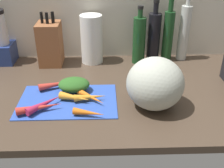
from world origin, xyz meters
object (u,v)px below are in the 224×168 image
(bottle_3, at_px, (184,32))
(bottle_2, at_px, (168,35))
(carrot_5, at_px, (91,97))
(winter_squash, at_px, (155,84))
(knife_block, at_px, (50,44))
(paper_towel_roll, at_px, (92,39))
(blender_appliance, at_px, (0,41))
(carrot_2, at_px, (75,98))
(bottle_1, at_px, (154,36))
(carrot_4, at_px, (89,113))
(cutting_board, at_px, (68,101))
(carrot_6, at_px, (58,84))
(carrot_1, at_px, (90,97))
(bottle_0, at_px, (139,40))
(carrot_3, at_px, (44,104))
(carrot_0, at_px, (39,108))

(bottle_3, bearing_deg, bottle_2, -170.24)
(carrot_5, height_order, winter_squash, winter_squash)
(knife_block, xyz_separation_m, paper_towel_roll, (0.21, 0.02, 0.01))
(carrot_5, bearing_deg, blender_appliance, 139.46)
(knife_block, bearing_deg, winter_squash, -42.51)
(carrot_2, distance_m, bottle_1, 0.59)
(carrot_2, xyz_separation_m, carrot_4, (0.06, -0.11, -0.00))
(carrot_2, distance_m, blender_appliance, 0.60)
(paper_towel_roll, bearing_deg, bottle_2, 1.00)
(blender_appliance, xyz_separation_m, bottle_2, (0.88, -0.00, 0.02))
(bottle_1, bearing_deg, bottle_2, -1.38)
(cutting_board, height_order, bottle_2, bottle_2)
(carrot_6, xyz_separation_m, bottle_1, (0.47, 0.31, 0.11))
(carrot_1, xyz_separation_m, carrot_4, (-0.00, -0.11, -0.00))
(cutting_board, xyz_separation_m, bottle_2, (0.49, 0.41, 0.14))
(bottle_0, bearing_deg, carrot_5, -121.62)
(carrot_6, bearing_deg, carrot_5, -36.66)
(blender_appliance, bearing_deg, winter_squash, -31.89)
(knife_block, bearing_deg, carrot_3, -84.76)
(carrot_3, height_order, knife_block, knife_block)
(carrot_0, bearing_deg, carrot_5, 20.57)
(carrot_2, height_order, carrot_3, carrot_2)
(blender_appliance, height_order, bottle_0, bottle_0)
(knife_block, bearing_deg, bottle_3, 3.35)
(bottle_2, bearing_deg, knife_block, -177.58)
(carrot_6, bearing_deg, bottle_3, 26.79)
(carrot_4, distance_m, paper_towel_roll, 0.53)
(bottle_0, bearing_deg, winter_squash, -88.58)
(cutting_board, height_order, carrot_5, carrot_5)
(carrot_6, bearing_deg, carrot_2, -54.62)
(bottle_0, xyz_separation_m, bottle_3, (0.24, 0.04, 0.02))
(paper_towel_roll, height_order, bottle_1, bottle_1)
(knife_block, bearing_deg, paper_towel_roll, 5.09)
(carrot_0, relative_size, carrot_2, 1.35)
(paper_towel_roll, height_order, bottle_3, bottle_3)
(carrot_5, height_order, bottle_1, bottle_1)
(cutting_board, distance_m, blender_appliance, 0.58)
(carrot_3, bearing_deg, blender_appliance, 123.39)
(carrot_0, relative_size, paper_towel_roll, 0.69)
(bottle_1, distance_m, bottle_3, 0.16)
(bottle_2, bearing_deg, winter_squash, -107.59)
(cutting_board, xyz_separation_m, carrot_3, (-0.08, -0.05, 0.02))
(cutting_board, distance_m, bottle_1, 0.60)
(carrot_2, relative_size, knife_block, 0.47)
(carrot_5, bearing_deg, carrot_4, -92.16)
(carrot_2, bearing_deg, knife_block, 111.37)
(carrot_0, relative_size, carrot_6, 1.01)
(carrot_6, relative_size, winter_squash, 0.77)
(winter_squash, height_order, bottle_0, bottle_0)
(winter_squash, xyz_separation_m, bottle_2, (0.15, 0.46, 0.04))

